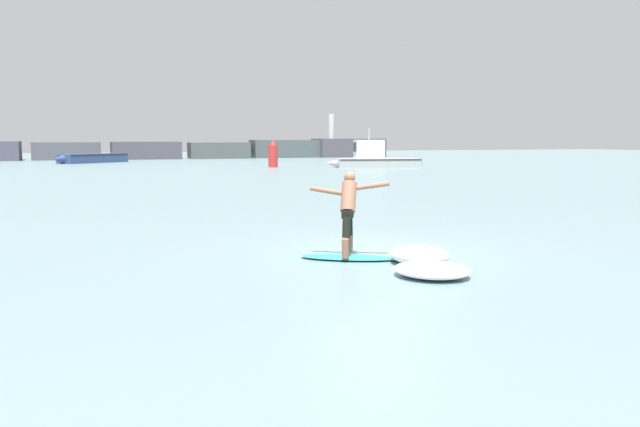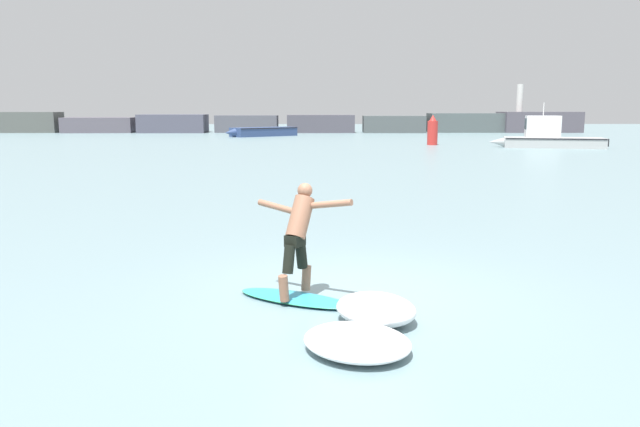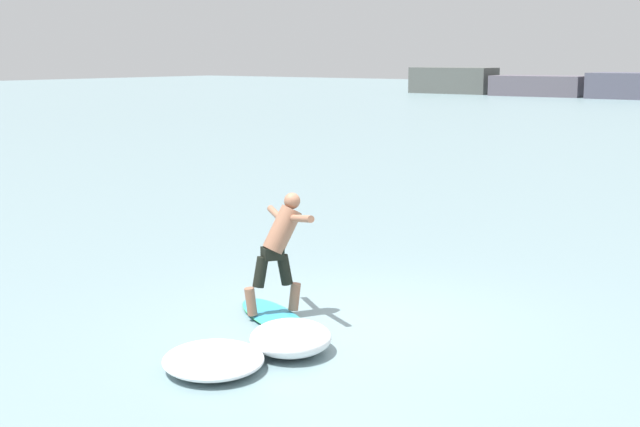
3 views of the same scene
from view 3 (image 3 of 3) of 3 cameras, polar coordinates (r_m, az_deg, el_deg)
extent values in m
plane|color=gray|center=(11.55, 1.77, -6.84)|extent=(200.00, 200.00, 0.00)
cube|color=#515450|center=(81.09, 8.53, 8.42)|extent=(7.49, 3.23, 2.28)
cube|color=#58525C|center=(77.46, 13.93, 7.94)|extent=(7.89, 4.84, 1.68)
cube|color=#4D4C5B|center=(74.55, 19.81, 7.70)|extent=(7.44, 4.90, 2.00)
ellipsoid|color=#2E99BF|center=(11.63, -3.02, -6.53)|extent=(1.82, 1.35, 0.08)
ellipsoid|color=#2E99BF|center=(10.83, -1.32, -7.78)|extent=(0.37, 0.39, 0.07)
ellipsoid|color=#339E56|center=(11.63, -3.02, -6.53)|extent=(1.83, 1.37, 0.04)
cone|color=black|center=(12.31, -4.22, -6.09)|extent=(0.07, 0.07, 0.14)
cone|color=black|center=(12.15, -4.71, -6.32)|extent=(0.07, 0.07, 0.14)
cone|color=black|center=(12.25, -3.33, -6.17)|extent=(0.07, 0.07, 0.14)
cylinder|color=#916048|center=(11.67, -1.64, -5.34)|extent=(0.20, 0.21, 0.37)
cylinder|color=black|center=(11.53, -2.27, -3.62)|extent=(0.24, 0.26, 0.41)
cylinder|color=#916048|center=(11.48, -4.45, -5.63)|extent=(0.20, 0.21, 0.37)
cylinder|color=black|center=(11.42, -3.83, -3.77)|extent=(0.24, 0.26, 0.41)
cube|color=black|center=(11.42, -3.06, -2.55)|extent=(0.30, 0.33, 0.16)
cylinder|color=#916048|center=(11.41, -2.43, -1.03)|extent=(0.50, 0.59, 0.65)
sphere|color=#916048|center=(11.39, -1.80, 0.81)|extent=(0.21, 0.21, 0.21)
cylinder|color=#916048|center=(11.83, -2.75, -0.12)|extent=(0.58, 0.41, 0.20)
cylinder|color=#916048|center=(10.99, -1.16, -0.33)|extent=(0.58, 0.39, 0.19)
ellipsoid|color=white|center=(9.83, -6.84, -9.28)|extent=(1.67, 1.68, 0.23)
ellipsoid|color=white|center=(10.29, -1.88, -7.96)|extent=(1.39, 1.43, 0.35)
camera|label=1|loc=(11.89, -62.83, -0.81)|focal=35.00mm
camera|label=2|loc=(7.02, -51.74, 0.48)|focal=35.00mm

